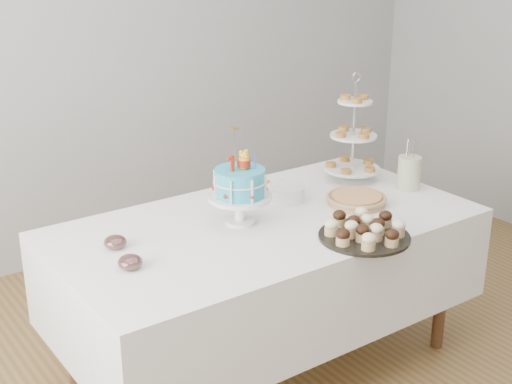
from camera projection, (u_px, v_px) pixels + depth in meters
walls at (311, 109)px, 2.80m from camera, size 5.04×4.04×2.70m
table at (265, 266)px, 3.31m from camera, size 1.92×1.02×0.77m
birthday_cake at (240, 198)px, 3.16m from camera, size 0.29×0.29×0.44m
cupcake_tray at (365, 229)px, 3.03m from camera, size 0.39×0.39×0.09m
pie at (356, 199)px, 3.41m from camera, size 0.29×0.29×0.05m
tiered_stand at (353, 136)px, 3.67m from camera, size 0.29×0.29×0.57m
plate_stack at (285, 193)px, 3.46m from camera, size 0.19×0.19×0.07m
pastry_plate at (274, 188)px, 3.58m from camera, size 0.23×0.23×0.03m
jam_bowl_a at (130, 262)px, 2.77m from camera, size 0.10×0.10×0.06m
jam_bowl_b at (115, 242)px, 2.94m from camera, size 0.10×0.10×0.06m
utensil_pitcher at (409, 171)px, 3.59m from camera, size 0.12×0.12×0.26m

